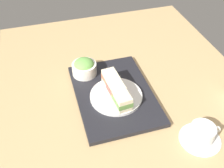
# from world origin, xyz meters

# --- Properties ---
(ground_plane) EXTENTS (1.40, 1.00, 0.03)m
(ground_plane) POSITION_xyz_m (0.00, 0.00, -0.01)
(ground_plane) COLOR tan
(serving_tray) EXTENTS (0.41, 0.29, 0.02)m
(serving_tray) POSITION_xyz_m (-0.05, -0.06, 0.01)
(serving_tray) COLOR black
(serving_tray) RESTS_ON ground_plane
(sandwich_plate) EXTENTS (0.20, 0.20, 0.01)m
(sandwich_plate) POSITION_xyz_m (-0.03, -0.06, 0.02)
(sandwich_plate) COLOR silver
(sandwich_plate) RESTS_ON serving_tray
(sandwich_near) EXTENTS (0.08, 0.06, 0.06)m
(sandwich_near) POSITION_xyz_m (-0.09, -0.07, 0.06)
(sandwich_near) COLOR beige
(sandwich_near) RESTS_ON sandwich_plate
(sandwich_middle) EXTENTS (0.08, 0.06, 0.06)m
(sandwich_middle) POSITION_xyz_m (-0.03, -0.06, 0.06)
(sandwich_middle) COLOR beige
(sandwich_middle) RESTS_ON sandwich_plate
(sandwich_far) EXTENTS (0.08, 0.06, 0.06)m
(sandwich_far) POSITION_xyz_m (0.03, -0.06, 0.06)
(sandwich_far) COLOR beige
(sandwich_far) RESTS_ON sandwich_plate
(salad_bowl) EXTENTS (0.10, 0.10, 0.07)m
(salad_bowl) POSITION_xyz_m (-0.20, -0.15, 0.05)
(salad_bowl) COLOR silver
(salad_bowl) RESTS_ON serving_tray
(coffee_cup) EXTENTS (0.14, 0.14, 0.06)m
(coffee_cup) POSITION_xyz_m (0.23, 0.15, 0.03)
(coffee_cup) COLOR white
(coffee_cup) RESTS_ON ground_plane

